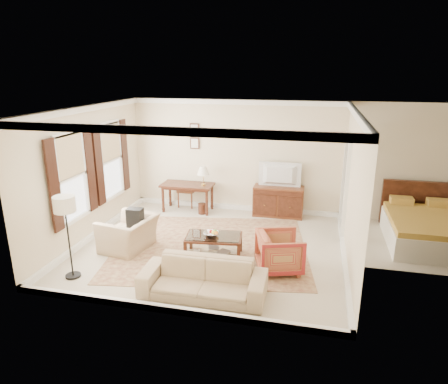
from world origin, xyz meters
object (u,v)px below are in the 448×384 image
at_px(tv, 280,167).
at_px(sofa, 203,274).
at_px(writing_desk, 187,188).
at_px(striped_armchair, 280,250).
at_px(sideboard, 278,201).
at_px(coffee_table, 214,240).
at_px(club_armchair, 128,228).

distance_m(tv, sofa, 4.24).
relative_size(writing_desk, striped_armchair, 1.65).
bearing_deg(sideboard, striped_armchair, -83.69).
bearing_deg(tv, striped_armchair, 96.35).
relative_size(coffee_table, club_armchair, 1.10).
height_order(coffee_table, sofa, sofa).
height_order(writing_desk, sideboard, sideboard).
distance_m(writing_desk, sofa, 4.23).
relative_size(sideboard, striped_armchair, 1.54).
height_order(sideboard, sofa, sofa).
relative_size(coffee_table, sofa, 0.56).
height_order(coffee_table, club_armchair, club_armchair).
xyz_separation_m(tv, coffee_table, (-1.01, -2.64, -0.92)).
xyz_separation_m(writing_desk, tv, (2.38, 0.14, 0.65)).
bearing_deg(tv, coffee_table, 69.01).
height_order(sideboard, club_armchair, club_armchair).
xyz_separation_m(writing_desk, club_armchair, (-0.46, -2.54, -0.16)).
xyz_separation_m(sideboard, club_armchair, (-2.83, -2.70, 0.08)).
xyz_separation_m(sideboard, striped_armchair, (0.32, -2.92, 0.02)).
xyz_separation_m(writing_desk, striped_armchair, (2.70, -2.76, -0.22)).
height_order(writing_desk, sofa, sofa).
relative_size(sideboard, club_armchair, 1.18).
relative_size(tv, coffee_table, 0.86).
bearing_deg(sofa, tv, 77.63).
bearing_deg(striped_armchair, writing_desk, 26.74).
xyz_separation_m(writing_desk, sideboard, (2.38, 0.16, -0.24)).
bearing_deg(sideboard, tv, -90.00).
bearing_deg(coffee_table, club_armchair, -178.65).
distance_m(coffee_table, club_armchair, 1.83).
xyz_separation_m(striped_armchair, sofa, (-1.14, -1.17, -0.00)).
bearing_deg(striped_armchair, sideboard, -11.35).
distance_m(sideboard, club_armchair, 3.92).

